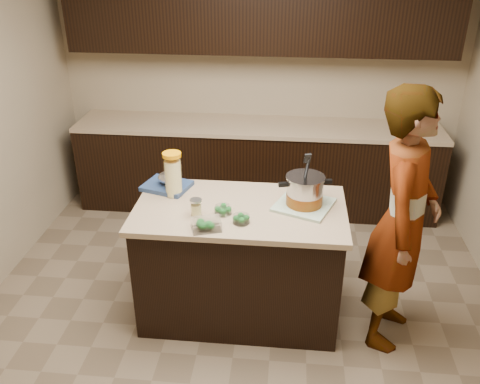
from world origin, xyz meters
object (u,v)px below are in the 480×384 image
object	(u,v)px
lemonade_pitcher	(173,176)
person	(403,222)
stock_pot	(305,192)
island	(240,261)

from	to	relation	value
lemonade_pitcher	person	distance (m)	1.59
stock_pot	person	world-z (taller)	person
stock_pot	lemonade_pitcher	size ratio (longest dim) A/B	1.17
lemonade_pitcher	person	xyz separation A→B (m)	(1.57, -0.25, -0.14)
island	person	distance (m)	1.17
lemonade_pitcher	person	bearing A→B (deg)	-9.24
stock_pot	island	bearing A→B (deg)	173.93
island	person	world-z (taller)	person
person	lemonade_pitcher	bearing A→B (deg)	99.88
island	person	bearing A→B (deg)	-6.07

